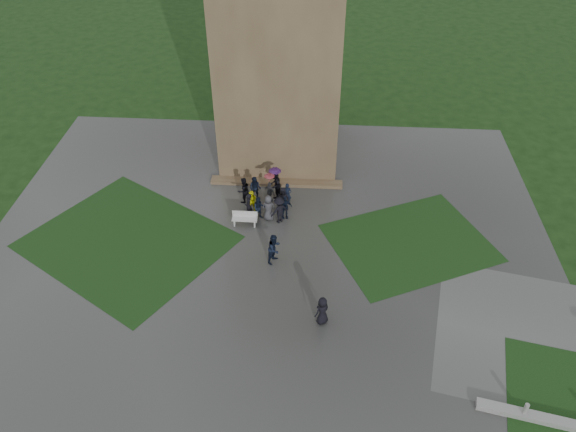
# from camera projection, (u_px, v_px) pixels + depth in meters

# --- Properties ---
(ground) EXTENTS (120.00, 120.00, 0.00)m
(ground) POSITION_uv_depth(u_px,v_px,m) (261.00, 297.00, 30.26)
(ground) COLOR black
(plaza) EXTENTS (34.00, 34.00, 0.02)m
(plaza) POSITION_uv_depth(u_px,v_px,m) (264.00, 271.00, 31.81)
(plaza) COLOR #353533
(plaza) RESTS_ON ground
(lawn_inset_left) EXTENTS (14.10, 13.46, 0.01)m
(lawn_inset_left) POSITION_uv_depth(u_px,v_px,m) (127.00, 241.00, 33.79)
(lawn_inset_left) COLOR black
(lawn_inset_left) RESTS_ON plaza
(lawn_inset_right) EXTENTS (11.12, 10.15, 0.01)m
(lawn_inset_right) POSITION_uv_depth(u_px,v_px,m) (410.00, 243.00, 33.70)
(lawn_inset_right) COLOR black
(lawn_inset_right) RESTS_ON plaza
(tower) EXTENTS (8.00, 8.00, 18.00)m
(tower) POSITION_uv_depth(u_px,v_px,m) (280.00, 31.00, 36.31)
(tower) COLOR brown
(tower) RESTS_ON ground
(tower_plinth) EXTENTS (9.00, 0.80, 0.22)m
(tower_plinth) POSITION_uv_depth(u_px,v_px,m) (277.00, 182.00, 38.43)
(tower_plinth) COLOR brown
(tower_plinth) RESTS_ON plaza
(bench) EXTENTS (1.58, 0.51, 0.91)m
(bench) POSITION_uv_depth(u_px,v_px,m) (245.00, 218.00, 34.78)
(bench) COLOR silver
(bench) RESTS_ON plaza
(visitor_cluster) EXTENTS (3.79, 3.72, 2.27)m
(visitor_cluster) POSITION_uv_depth(u_px,v_px,m) (269.00, 198.00, 35.69)
(visitor_cluster) COLOR black
(visitor_cluster) RESTS_ON plaza
(pedestrian_mid) EXTENTS (0.93, 1.07, 1.91)m
(pedestrian_mid) POSITION_uv_depth(u_px,v_px,m) (274.00, 248.00, 31.88)
(pedestrian_mid) COLOR black
(pedestrian_mid) RESTS_ON plaza
(pedestrian_near) EXTENTS (1.00, 0.98, 1.70)m
(pedestrian_near) POSITION_uv_depth(u_px,v_px,m) (322.00, 311.00, 28.38)
(pedestrian_near) COLOR black
(pedestrian_near) RESTS_ON plaza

